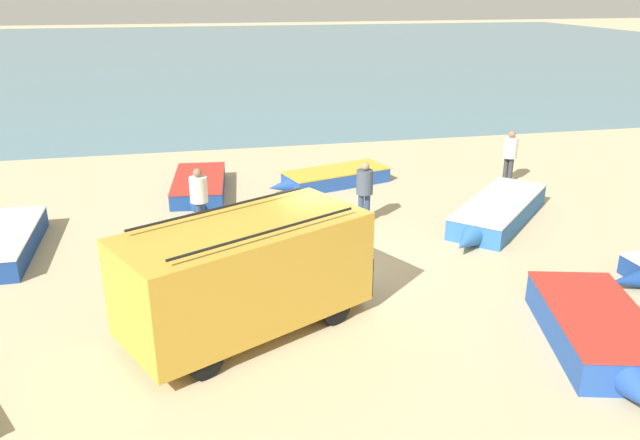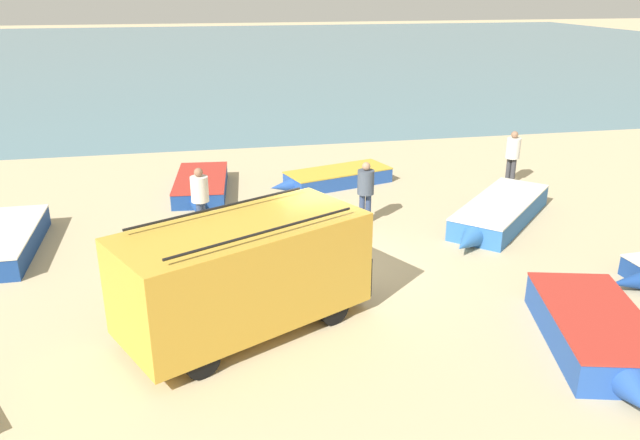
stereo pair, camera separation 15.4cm
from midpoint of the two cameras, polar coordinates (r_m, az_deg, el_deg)
ground_plane at (r=14.51m, az=1.07°, el=-4.67°), size 200.00×200.00×0.00m
sea_water at (r=65.12m, az=-9.82°, el=14.98°), size 120.00×80.00×0.01m
parked_van at (r=11.78m, az=-7.07°, el=-4.76°), size 5.10×3.90×2.28m
fishing_rowboat_0 at (r=17.97m, az=15.65°, el=0.70°), size 4.47×4.51×0.61m
fishing_rowboat_2 at (r=20.13m, az=-11.21°, el=3.07°), size 1.87×4.34×0.51m
fishing_rowboat_4 at (r=12.52m, az=23.75°, el=-9.29°), size 2.45×4.21×0.66m
fishing_rowboat_5 at (r=20.66m, az=0.99°, el=3.92°), size 4.26×2.31×0.49m
fisherman_0 at (r=21.63m, az=16.79°, el=6.00°), size 0.46×0.46×1.75m
fisherman_1 at (r=17.11m, az=3.84°, el=3.05°), size 0.46×0.46×1.74m
fisherman_2 at (r=16.69m, az=-11.27°, el=2.30°), size 0.47×0.47×1.77m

